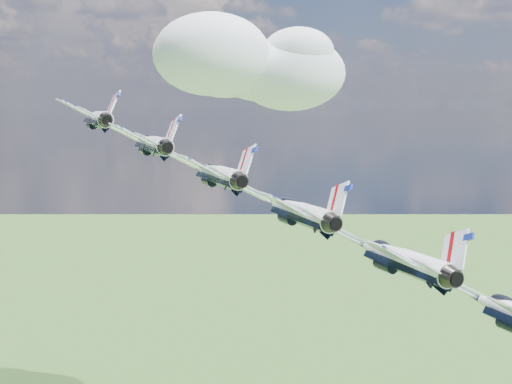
{
  "coord_description": "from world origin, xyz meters",
  "views": [
    {
      "loc": [
        16.05,
        -78.52,
        153.3
      ],
      "look_at": [
        21.45,
        -8.97,
        144.7
      ],
      "focal_mm": 50.0,
      "sensor_mm": 36.0,
      "label": 1
    }
  ],
  "objects_px": {
    "jet_2": "(218,174)",
    "jet_3": "(299,212)",
    "jet_0": "(97,119)",
    "jet_1": "(152,144)",
    "jet_4": "(401,259)"
  },
  "relations": [
    {
      "from": "jet_2",
      "to": "jet_3",
      "type": "xyz_separation_m",
      "value": [
        7.34,
        -8.59,
        -2.73
      ]
    },
    {
      "from": "jet_3",
      "to": "jet_0",
      "type": "bearing_deg",
      "value": 113.9
    },
    {
      "from": "jet_0",
      "to": "jet_1",
      "type": "distance_m",
      "value": 11.62
    },
    {
      "from": "jet_2",
      "to": "jet_1",
      "type": "bearing_deg",
      "value": 113.9
    },
    {
      "from": "jet_1",
      "to": "jet_4",
      "type": "bearing_deg",
      "value": -66.1
    },
    {
      "from": "jet_3",
      "to": "jet_4",
      "type": "xyz_separation_m",
      "value": [
        7.34,
        -8.59,
        -2.73
      ]
    },
    {
      "from": "jet_2",
      "to": "jet_4",
      "type": "bearing_deg",
      "value": -66.1
    },
    {
      "from": "jet_0",
      "to": "jet_2",
      "type": "relative_size",
      "value": 1.0
    },
    {
      "from": "jet_1",
      "to": "jet_2",
      "type": "distance_m",
      "value": 11.62
    },
    {
      "from": "jet_0",
      "to": "jet_2",
      "type": "height_order",
      "value": "jet_0"
    },
    {
      "from": "jet_4",
      "to": "jet_1",
      "type": "bearing_deg",
      "value": 113.9
    },
    {
      "from": "jet_1",
      "to": "jet_4",
      "type": "distance_m",
      "value": 34.87
    },
    {
      "from": "jet_2",
      "to": "jet_3",
      "type": "bearing_deg",
      "value": -66.1
    },
    {
      "from": "jet_1",
      "to": "jet_4",
      "type": "relative_size",
      "value": 1.0
    },
    {
      "from": "jet_1",
      "to": "jet_2",
      "type": "bearing_deg",
      "value": -66.1
    }
  ]
}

